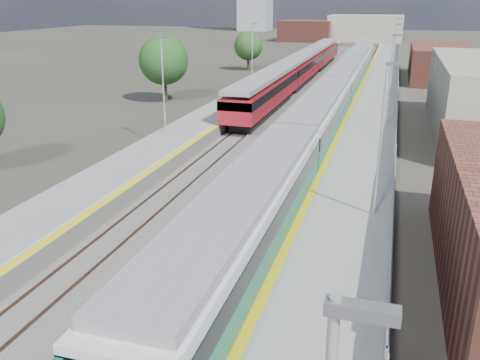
% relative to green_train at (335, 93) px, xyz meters
% --- Properties ---
extents(ground, '(320.00, 320.00, 0.00)m').
position_rel_green_train_xyz_m(ground, '(-1.50, 1.50, -2.38)').
color(ground, '#47443A').
rests_on(ground, ground).
extents(ballast_bed, '(10.50, 155.00, 0.06)m').
position_rel_green_train_xyz_m(ballast_bed, '(-3.75, 4.00, -2.35)').
color(ballast_bed, '#565451').
rests_on(ballast_bed, ground).
extents(tracks, '(8.96, 160.00, 0.17)m').
position_rel_green_train_xyz_m(tracks, '(-3.15, 5.68, -2.27)').
color(tracks, '#4C3323').
rests_on(tracks, ground).
extents(platform_right, '(4.70, 155.00, 8.52)m').
position_rel_green_train_xyz_m(platform_right, '(3.78, 3.99, -1.84)').
color(platform_right, slate).
rests_on(platform_right, ground).
extents(platform_left, '(4.30, 155.00, 8.52)m').
position_rel_green_train_xyz_m(platform_left, '(-10.55, 3.99, -1.86)').
color(platform_left, slate).
rests_on(platform_left, ground).
extents(buildings, '(72.00, 185.50, 40.00)m').
position_rel_green_train_xyz_m(buildings, '(-19.62, 90.10, 8.33)').
color(buildings, brown).
rests_on(buildings, ground).
extents(green_train, '(3.07, 85.32, 3.38)m').
position_rel_green_train_xyz_m(green_train, '(0.00, 0.00, 0.00)').
color(green_train, black).
rests_on(green_train, ground).
extents(red_train, '(3.07, 62.09, 3.87)m').
position_rel_green_train_xyz_m(red_train, '(-7.00, 20.01, -0.09)').
color(red_train, black).
rests_on(red_train, ground).
extents(tree_b, '(5.53, 5.53, 7.49)m').
position_rel_green_train_xyz_m(tree_b, '(-19.47, 2.35, 2.34)').
color(tree_b, '#382619').
rests_on(tree_b, ground).
extents(tree_c, '(4.64, 4.64, 6.28)m').
position_rel_green_train_xyz_m(tree_c, '(-17.87, 31.48, 1.57)').
color(tree_c, '#382619').
rests_on(tree_c, ground).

